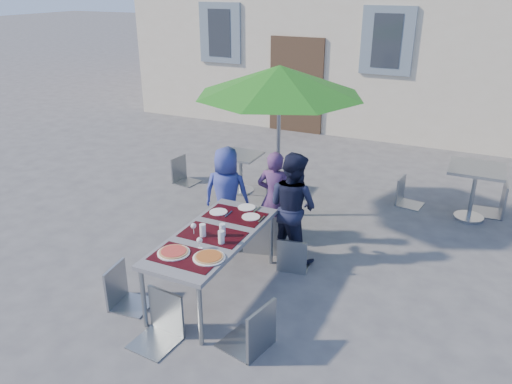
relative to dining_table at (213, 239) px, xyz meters
The scene contains 22 objects.
ground 1.09m from the dining_table, 61.27° to the right, with size 90.00×90.00×0.00m, color #4B4A4D.
dining_table is the anchor object (origin of this frame).
pizza_near_left 0.57m from the dining_table, 106.33° to the right, with size 0.34×0.34×0.03m.
pizza_near_right 0.53m from the dining_table, 64.27° to the right, with size 0.34×0.34×0.03m.
glassware 0.17m from the dining_table, 65.20° to the right, with size 0.45×0.41×0.15m.
place_settings 0.64m from the dining_table, 89.46° to the left, with size 0.68×0.49×0.01m.
child_0 1.37m from the dining_table, 111.89° to the left, with size 0.65×0.42×1.33m, color #364194.
child_1 1.43m from the dining_table, 84.22° to the left, with size 0.48×0.32×1.32m, color #553268.
child_2 1.25m from the dining_table, 65.80° to the left, with size 0.70×0.40×1.44m, color #161A32.
chair_0 1.12m from the dining_table, 113.88° to the left, with size 0.45×0.46×0.88m.
chair_1 1.13m from the dining_table, 85.15° to the left, with size 0.57×0.57×1.06m.
chair_2 1.09m from the dining_table, 52.38° to the left, with size 0.43×0.44×0.85m.
chair_3 1.04m from the dining_table, 140.50° to the right, with size 0.45×0.45×0.90m.
chair_4 1.10m from the dining_table, 40.15° to the right, with size 0.53×0.53×1.00m.
chair_5 0.97m from the dining_table, 94.99° to the right, with size 0.46×0.47×0.96m.
patio_umbrella 2.60m from the dining_table, 93.64° to the left, with size 2.42×2.42×2.30m.
cafe_table_0 3.05m from the dining_table, 110.94° to the left, with size 0.63×0.63×0.67m.
bg_chair_l_0 3.58m from the dining_table, 128.71° to the left, with size 0.44×0.43×0.87m.
bg_chair_r_0 3.07m from the dining_table, 103.58° to the left, with size 0.49×0.49×0.93m.
cafe_table_1 4.22m from the dining_table, 52.65° to the left, with size 0.78×0.78×0.84m.
bg_chair_l_1 3.85m from the dining_table, 65.75° to the left, with size 0.43×0.43×0.85m.
bg_chair_r_1 4.70m from the dining_table, 51.84° to the left, with size 0.48×0.48×1.01m.
Camera 1 is at (2.14, -3.52, 3.37)m, focal length 35.00 mm.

